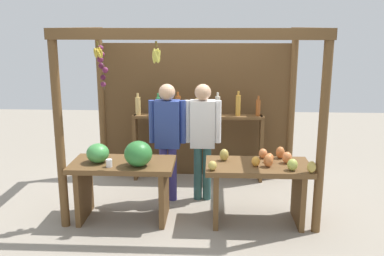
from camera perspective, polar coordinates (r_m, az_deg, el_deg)
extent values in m
plane|color=gray|center=(5.88, 0.09, -9.24)|extent=(12.00, 12.00, 0.00)
cylinder|color=brown|center=(4.94, -17.42, -0.53)|extent=(0.10, 0.10, 2.26)
cylinder|color=brown|center=(4.79, 17.08, -0.95)|extent=(0.10, 0.10, 2.26)
cylinder|color=brown|center=(6.66, -12.05, 3.31)|extent=(0.10, 0.10, 2.26)
cylinder|color=brown|center=(6.55, 13.25, 3.08)|extent=(0.10, 0.10, 2.26)
cube|color=brown|center=(4.50, -0.48, 12.52)|extent=(2.99, 0.12, 0.12)
cube|color=brown|center=(5.68, -14.98, 12.29)|extent=(0.12, 1.94, 0.12)
cube|color=brown|center=(5.54, 15.55, 12.23)|extent=(0.12, 1.94, 0.12)
cube|color=#52381E|center=(6.48, 0.50, 2.33)|extent=(2.89, 0.04, 2.03)
cylinder|color=brown|center=(4.70, -4.84, 11.18)|extent=(0.02, 0.02, 0.06)
ellipsoid|color=#D1CC4C|center=(4.71, -4.52, 9.55)|extent=(0.04, 0.10, 0.15)
ellipsoid|color=#D1CC4C|center=(4.73, -4.52, 9.57)|extent=(0.07, 0.07, 0.16)
ellipsoid|color=#D1CC4C|center=(4.74, -4.74, 9.77)|extent=(0.07, 0.04, 0.15)
ellipsoid|color=#D1CC4C|center=(4.75, -4.92, 9.53)|extent=(0.07, 0.05, 0.16)
ellipsoid|color=#D1CC4C|center=(4.72, -5.13, 9.76)|extent=(0.04, 0.06, 0.15)
ellipsoid|color=#D1CC4C|center=(4.71, -5.12, 9.49)|extent=(0.05, 0.08, 0.16)
ellipsoid|color=#D1CC4C|center=(4.69, -4.98, 9.74)|extent=(0.06, 0.05, 0.16)
ellipsoid|color=#D1CC4C|center=(4.68, -4.82, 9.53)|extent=(0.08, 0.04, 0.15)
ellipsoid|color=#D1CC4C|center=(4.70, -4.63, 9.65)|extent=(0.07, 0.07, 0.16)
cylinder|color=brown|center=(4.85, -12.59, 10.98)|extent=(0.02, 0.02, 0.06)
ellipsoid|color=gold|center=(4.85, -12.09, 9.75)|extent=(0.04, 0.07, 0.11)
ellipsoid|color=gold|center=(4.87, -12.37, 9.97)|extent=(0.05, 0.04, 0.11)
ellipsoid|color=gold|center=(4.89, -12.67, 9.87)|extent=(0.07, 0.06, 0.12)
ellipsoid|color=gold|center=(4.86, -12.76, 9.81)|extent=(0.04, 0.05, 0.11)
ellipsoid|color=gold|center=(4.82, -12.82, 9.83)|extent=(0.06, 0.04, 0.11)
ellipsoid|color=gold|center=(4.82, -12.41, 9.72)|extent=(0.07, 0.06, 0.12)
cylinder|color=#4C422D|center=(4.93, -11.82, 8.19)|extent=(0.01, 0.01, 0.55)
sphere|color=#601E42|center=(4.92, -12.17, 10.45)|extent=(0.06, 0.06, 0.06)
sphere|color=#601E42|center=(4.92, -12.07, 9.64)|extent=(0.07, 0.07, 0.07)
sphere|color=#601E42|center=(4.91, -12.21, 8.97)|extent=(0.07, 0.07, 0.07)
sphere|color=#511938|center=(4.96, -12.06, 8.16)|extent=(0.07, 0.07, 0.07)
sphere|color=#601E42|center=(4.91, -11.56, 7.63)|extent=(0.07, 0.07, 0.07)
sphere|color=#47142D|center=(4.94, -11.85, 6.66)|extent=(0.06, 0.06, 0.06)
sphere|color=#601E42|center=(4.97, -11.82, 5.75)|extent=(0.06, 0.06, 0.06)
cube|color=brown|center=(5.10, -9.28, -4.85)|extent=(1.21, 0.64, 0.06)
cube|color=brown|center=(5.34, -14.29, -8.32)|extent=(0.06, 0.58, 0.65)
cube|color=brown|center=(5.14, -3.77, -8.77)|extent=(0.06, 0.58, 0.65)
ellipsoid|color=#429347|center=(5.10, -12.52, -3.31)|extent=(0.35, 0.35, 0.23)
ellipsoid|color=#2D7533|center=(4.88, -7.22, -3.44)|extent=(0.39, 0.39, 0.29)
cylinder|color=white|center=(4.93, -11.06, -4.64)|extent=(0.07, 0.07, 0.09)
cube|color=brown|center=(5.02, 8.85, -5.15)|extent=(1.21, 0.64, 0.06)
cube|color=brown|center=(5.11, 3.22, -8.91)|extent=(0.06, 0.58, 0.65)
cube|color=brown|center=(5.21, 14.08, -8.86)|extent=(0.06, 0.58, 0.65)
ellipsoid|color=#CC7038|center=(4.91, 10.21, -4.34)|extent=(0.13, 0.13, 0.15)
ellipsoid|color=gold|center=(4.91, 8.55, -4.45)|extent=(0.12, 0.12, 0.12)
ellipsoid|color=#A8B24C|center=(4.85, 13.32, -4.81)|extent=(0.15, 0.15, 0.13)
ellipsoid|color=#B79E47|center=(4.73, 2.77, -5.07)|extent=(0.11, 0.11, 0.11)
ellipsoid|color=#B79E47|center=(4.83, 15.74, -5.06)|extent=(0.13, 0.13, 0.13)
ellipsoid|color=#CC7038|center=(5.25, 11.76, -3.23)|extent=(0.13, 0.13, 0.15)
ellipsoid|color=#E07F47|center=(5.22, 9.50, -3.39)|extent=(0.14, 0.14, 0.12)
ellipsoid|color=#B79E47|center=(5.07, 4.34, -3.61)|extent=(0.14, 0.14, 0.14)
ellipsoid|color=#E07F47|center=(5.08, 12.63, -3.90)|extent=(0.14, 0.14, 0.14)
ellipsoid|color=#CC7038|center=(5.07, 10.35, -3.96)|extent=(0.14, 0.14, 0.11)
cube|color=brown|center=(6.46, -7.57, -2.54)|extent=(0.05, 0.20, 1.00)
cube|color=brown|center=(6.40, 9.23, -2.76)|extent=(0.05, 0.20, 1.00)
cube|color=brown|center=(6.25, 0.80, 1.55)|extent=(1.88, 0.22, 0.04)
cylinder|color=#D8B266|center=(6.31, -7.26, 2.95)|extent=(0.08, 0.08, 0.26)
cylinder|color=#D8B266|center=(6.28, -7.30, 4.39)|extent=(0.03, 0.03, 0.06)
cylinder|color=#338C4C|center=(6.26, -4.56, 2.94)|extent=(0.06, 0.06, 0.26)
cylinder|color=#338C4C|center=(6.24, -4.59, 4.39)|extent=(0.03, 0.03, 0.06)
cylinder|color=#994C1E|center=(6.23, -1.89, 3.03)|extent=(0.08, 0.08, 0.28)
cylinder|color=#994C1E|center=(6.20, -1.91, 4.59)|extent=(0.03, 0.03, 0.06)
cylinder|color=#D8B266|center=(6.22, 0.77, 2.85)|extent=(0.07, 0.07, 0.25)
cylinder|color=#D8B266|center=(6.19, 0.77, 4.26)|extent=(0.03, 0.03, 0.06)
cylinder|color=silver|center=(6.21, 3.45, 2.96)|extent=(0.07, 0.07, 0.28)
cylinder|color=silver|center=(6.18, 3.47, 4.50)|extent=(0.03, 0.03, 0.06)
cylinder|color=gold|center=(6.22, 6.20, 3.02)|extent=(0.07, 0.07, 0.30)
cylinder|color=gold|center=(6.19, 6.24, 4.66)|extent=(0.03, 0.03, 0.06)
cylinder|color=#994C1E|center=(6.25, 8.87, 2.69)|extent=(0.07, 0.07, 0.24)
cylinder|color=#994C1E|center=(6.22, 8.92, 4.02)|extent=(0.03, 0.03, 0.06)
cylinder|color=navy|center=(5.69, -3.83, -6.12)|extent=(0.11, 0.11, 0.73)
cylinder|color=navy|center=(5.68, -2.62, -6.15)|extent=(0.11, 0.11, 0.73)
cube|color=#2D428C|center=(5.49, -3.32, 0.53)|extent=(0.32, 0.19, 0.62)
cylinder|color=#2D428C|center=(5.51, -5.39, 0.86)|extent=(0.08, 0.08, 0.56)
cylinder|color=#2D428C|center=(5.47, -1.24, 0.82)|extent=(0.08, 0.08, 0.56)
sphere|color=tan|center=(5.41, -3.38, 4.82)|extent=(0.21, 0.21, 0.21)
cylinder|color=#2F5957|center=(5.70, 0.79, -6.06)|extent=(0.11, 0.11, 0.73)
cylinder|color=#2F5957|center=(5.69, 2.01, -6.08)|extent=(0.11, 0.11, 0.73)
cube|color=white|center=(5.51, 1.44, 0.55)|extent=(0.32, 0.19, 0.62)
cylinder|color=white|center=(5.51, -0.64, 0.89)|extent=(0.08, 0.08, 0.56)
cylinder|color=white|center=(5.50, 3.53, 0.84)|extent=(0.08, 0.08, 0.56)
sphere|color=tan|center=(5.43, 1.47, 4.82)|extent=(0.21, 0.21, 0.21)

